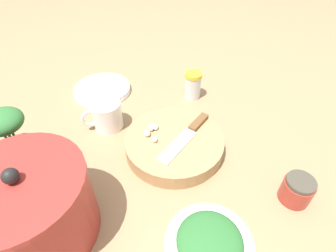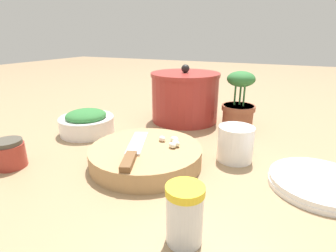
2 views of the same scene
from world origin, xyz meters
name	(u,v)px [view 1 (image 1 of 2)]	position (x,y,z in m)	size (l,w,h in m)	color
ground_plane	(160,145)	(0.00, 0.00, 0.00)	(5.00, 5.00, 0.00)	#997A56
cutting_board	(174,144)	(-0.04, -0.02, 0.02)	(0.27, 0.27, 0.04)	tan
chef_knife	(188,134)	(-0.05, -0.06, 0.05)	(0.10, 0.21, 0.01)	brown
garlic_cloves	(152,131)	(0.01, 0.02, 0.05)	(0.07, 0.06, 0.02)	silver
herb_bowl	(209,246)	(-0.30, 0.08, 0.04)	(0.17, 0.17, 0.08)	white
spice_jar	(193,85)	(0.14, -0.22, 0.05)	(0.06, 0.06, 0.09)	silver
coffee_mug	(107,115)	(0.15, 0.09, 0.04)	(0.09, 0.12, 0.09)	white
plate_stack	(102,90)	(0.33, 0.03, 0.01)	(0.20, 0.20, 0.02)	white
honey_jar	(297,190)	(-0.31, -0.17, 0.03)	(0.07, 0.07, 0.07)	#9E3328
stock_pot	(31,208)	(-0.08, 0.34, 0.09)	(0.24, 0.24, 0.20)	#9E2D28
potted_herb	(17,148)	(0.11, 0.33, 0.08)	(0.11, 0.11, 0.19)	#935138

